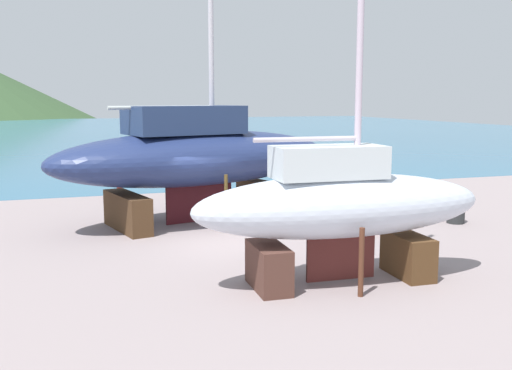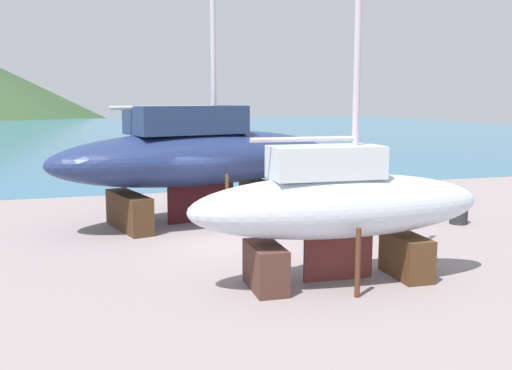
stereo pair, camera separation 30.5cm
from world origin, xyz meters
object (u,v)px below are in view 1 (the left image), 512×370
Objects in this scene: barrel_rust_far at (456,211)px; sailboat_mid_port at (341,205)px; sailboat_far_slipway at (198,156)px; barrel_tipped_center at (369,222)px; worker at (119,177)px.

sailboat_mid_port is at bearing -145.05° from barrel_rust_far.
barrel_rust_far is (6.81, 4.76, -1.43)m from sailboat_mid_port.
sailboat_far_slipway is 16.65× the size of barrel_tipped_center.
barrel_rust_far is at bearing 4.12° from barrel_tipped_center.
sailboat_mid_port is 5.77m from barrel_tipped_center.
worker is (-3.84, 14.23, -0.98)m from sailboat_mid_port.
sailboat_mid_port reaches higher than barrel_tipped_center.
sailboat_mid_port is 6.62× the size of worker.
worker is at bearing 94.45° from sailboat_far_slipway.
worker is at bearing 106.92° from sailboat_mid_port.
worker is at bearing 138.38° from barrel_rust_far.
barrel_rust_far is at bearing -34.32° from sailboat_far_slipway.
sailboat_far_slipway is 18.12× the size of barrel_rust_far.
sailboat_mid_port reaches higher than barrel_rust_far.
worker is (-2.17, 6.39, -1.45)m from sailboat_far_slipway.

